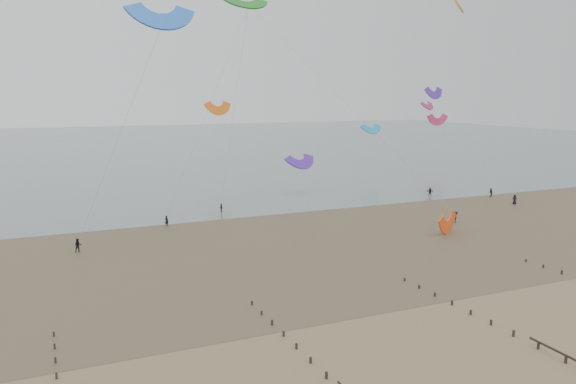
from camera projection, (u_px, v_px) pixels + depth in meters
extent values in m
plane|color=brown|center=(447.00, 328.00, 49.76)|extent=(500.00, 500.00, 0.00)
plane|color=#475654|center=(127.00, 145.00, 230.24)|extent=(500.00, 500.00, 0.00)
plane|color=#473A28|center=(288.00, 237.00, 81.34)|extent=(500.00, 500.00, 0.00)
ellipsoid|color=slate|center=(187.00, 280.00, 62.49)|extent=(23.60, 14.36, 0.01)
ellipsoid|color=slate|center=(350.00, 225.00, 88.80)|extent=(33.64, 18.32, 0.01)
ellipsoid|color=slate|center=(544.00, 217.00, 94.63)|extent=(19.65, 13.67, 0.01)
cube|color=black|center=(56.00, 376.00, 40.77)|extent=(0.16, 0.16, 0.54)
cube|color=black|center=(56.00, 361.00, 43.15)|extent=(0.16, 0.16, 0.51)
cube|color=black|center=(55.00, 347.00, 45.53)|extent=(0.16, 0.16, 0.48)
cube|color=black|center=(54.00, 335.00, 47.91)|extent=(0.16, 0.16, 0.45)
cube|color=black|center=(326.00, 375.00, 40.76)|extent=(0.16, 0.16, 0.62)
cube|color=black|center=(311.00, 360.00, 43.14)|extent=(0.16, 0.16, 0.59)
cube|color=black|center=(296.00, 346.00, 45.51)|extent=(0.16, 0.16, 0.57)
cube|color=black|center=(284.00, 334.00, 47.89)|extent=(0.16, 0.16, 0.54)
cube|color=black|center=(272.00, 323.00, 50.27)|extent=(0.16, 0.16, 0.51)
cube|color=black|center=(262.00, 313.00, 52.65)|extent=(0.16, 0.16, 0.48)
cube|color=black|center=(252.00, 304.00, 55.02)|extent=(0.16, 0.16, 0.45)
cube|color=black|center=(566.00, 360.00, 43.12)|extent=(0.16, 0.16, 0.68)
cube|color=black|center=(538.00, 346.00, 45.50)|extent=(0.16, 0.16, 0.65)
cube|color=black|center=(514.00, 334.00, 47.88)|extent=(0.16, 0.16, 0.62)
cube|color=black|center=(491.00, 323.00, 50.26)|extent=(0.16, 0.16, 0.59)
cube|color=black|center=(471.00, 312.00, 52.63)|extent=(0.16, 0.16, 0.57)
cube|color=black|center=(452.00, 303.00, 55.01)|extent=(0.16, 0.16, 0.54)
cube|color=black|center=(435.00, 295.00, 57.39)|extent=(0.16, 0.16, 0.51)
cube|color=black|center=(419.00, 287.00, 59.76)|extent=(0.16, 0.16, 0.48)
cube|color=black|center=(405.00, 280.00, 62.14)|extent=(0.16, 0.16, 0.45)
cube|color=black|center=(562.00, 273.00, 64.51)|extent=(0.16, 0.16, 0.51)
cube|color=black|center=(543.00, 266.00, 66.88)|extent=(0.16, 0.16, 0.48)
cube|color=black|center=(526.00, 261.00, 69.26)|extent=(0.16, 0.16, 0.45)
imported|color=black|center=(167.00, 221.00, 87.98)|extent=(0.74, 0.73, 1.72)
imported|color=black|center=(491.00, 193.00, 113.37)|extent=(1.00, 1.08, 1.77)
imported|color=black|center=(430.00, 192.00, 114.66)|extent=(1.62, 1.05, 1.67)
imported|color=black|center=(515.00, 199.00, 105.73)|extent=(1.07, 1.03, 1.85)
imported|color=black|center=(221.00, 208.00, 98.85)|extent=(0.43, 0.91, 1.52)
imported|color=black|center=(78.00, 246.00, 73.37)|extent=(0.98, 0.80, 1.86)
imported|color=black|center=(456.00, 217.00, 90.65)|extent=(1.29, 1.30, 1.80)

